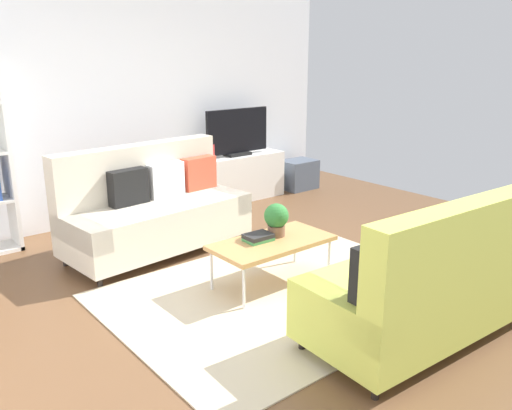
% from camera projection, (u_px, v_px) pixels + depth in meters
% --- Properties ---
extents(ground_plane, '(7.68, 7.68, 0.00)m').
position_uv_depth(ground_plane, '(263.00, 288.00, 4.73)').
color(ground_plane, brown).
extents(wall_far, '(6.40, 0.12, 2.90)m').
position_uv_depth(wall_far, '(115.00, 101.00, 6.40)').
color(wall_far, silver).
rests_on(wall_far, ground_plane).
extents(area_rug, '(2.90, 2.20, 0.01)m').
position_uv_depth(area_rug, '(282.00, 292.00, 4.63)').
color(area_rug, beige).
rests_on(area_rug, ground_plane).
extents(couch_beige, '(1.97, 1.01, 1.10)m').
position_uv_depth(couch_beige, '(154.00, 209.00, 5.50)').
color(couch_beige, beige).
rests_on(couch_beige, ground_plane).
extents(couch_green, '(1.94, 0.94, 1.10)m').
position_uv_depth(couch_green, '(431.00, 282.00, 3.79)').
color(couch_green, '#C1CC51').
rests_on(couch_green, ground_plane).
extents(coffee_table, '(1.10, 0.56, 0.42)m').
position_uv_depth(coffee_table, '(272.00, 243.00, 4.70)').
color(coffee_table, '#B7844C').
rests_on(coffee_table, ground_plane).
extents(tv_console, '(1.40, 0.44, 0.64)m').
position_uv_depth(tv_console, '(237.00, 177.00, 7.43)').
color(tv_console, silver).
rests_on(tv_console, ground_plane).
extents(tv, '(1.00, 0.20, 0.64)m').
position_uv_depth(tv, '(237.00, 133.00, 7.24)').
color(tv, black).
rests_on(tv, tv_console).
extents(storage_trunk, '(0.52, 0.40, 0.44)m').
position_uv_depth(storage_trunk, '(298.00, 174.00, 8.05)').
color(storage_trunk, '#4C5666').
rests_on(storage_trunk, ground_plane).
extents(potted_plant, '(0.22, 0.22, 0.30)m').
position_uv_depth(potted_plant, '(276.00, 218.00, 4.76)').
color(potted_plant, brown).
rests_on(potted_plant, coffee_table).
extents(table_book_0, '(0.25, 0.19, 0.03)m').
position_uv_depth(table_book_0, '(258.00, 239.00, 4.68)').
color(table_book_0, '#3F8C4C').
rests_on(table_book_0, coffee_table).
extents(table_book_1, '(0.24, 0.18, 0.04)m').
position_uv_depth(table_book_1, '(258.00, 236.00, 4.67)').
color(table_book_1, '#262626').
rests_on(table_book_1, table_book_0).
extents(vase_0, '(0.09, 0.09, 0.17)m').
position_uv_depth(vase_0, '(199.00, 154.00, 7.00)').
color(vase_0, '#4C72B2').
rests_on(vase_0, tv_console).
extents(bottle_0, '(0.05, 0.05, 0.20)m').
position_uv_depth(bottle_0, '(213.00, 152.00, 7.02)').
color(bottle_0, red).
rests_on(bottle_0, tv_console).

